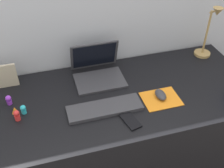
{
  "coord_description": "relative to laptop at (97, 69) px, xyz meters",
  "views": [
    {
      "loc": [
        -0.37,
        -1.19,
        1.81
      ],
      "look_at": [
        -0.02,
        0.0,
        0.83
      ],
      "focal_mm": 45.43,
      "sensor_mm": 36.0,
      "label": 1
    }
  ],
  "objects": [
    {
      "name": "toy_figurine_purple",
      "position": [
        -0.53,
        -0.11,
        -0.02
      ],
      "size": [
        0.03,
        0.03,
        0.06
      ],
      "color": "purple",
      "rests_on": "desk"
    },
    {
      "name": "picture_frame",
      "position": [
        -0.54,
        0.05,
        0.02
      ],
      "size": [
        0.12,
        0.02,
        0.15
      ],
      "primitive_type": "cube",
      "color": "#B2A58C",
      "rests_on": "desk"
    },
    {
      "name": "toy_figurine_orange",
      "position": [
        -0.51,
        -0.2,
        -0.03
      ],
      "size": [
        0.04,
        0.04,
        0.04
      ],
      "primitive_type": "cone",
      "color": "orange",
      "rests_on": "desk"
    },
    {
      "name": "back_wall",
      "position": [
        0.05,
        0.19,
        0.04
      ],
      "size": [
        2.9,
        0.05,
        1.67
      ],
      "primitive_type": "cube",
      "color": "#B2B7C1",
      "rests_on": "ground_plane"
    },
    {
      "name": "keyboard",
      "position": [
        -0.04,
        -0.31,
        -0.04
      ],
      "size": [
        0.41,
        0.13,
        0.02
      ],
      "primitive_type": "cube",
      "color": "#333338",
      "rests_on": "desk"
    },
    {
      "name": "laptop",
      "position": [
        0.0,
        0.0,
        0.0
      ],
      "size": [
        0.3,
        0.27,
        0.21
      ],
      "color": "#333338",
      "rests_on": "desk"
    },
    {
      "name": "desk",
      "position": [
        0.05,
        -0.21,
        -0.42
      ],
      "size": [
        1.7,
        0.72,
        0.74
      ],
      "primitive_type": "cube",
      "color": "black",
      "rests_on": "ground_plane"
    },
    {
      "name": "toy_figurine_cyan",
      "position": [
        -0.46,
        -0.21,
        -0.03
      ],
      "size": [
        0.03,
        0.03,
        0.05
      ],
      "color": "#28B7CC",
      "rests_on": "desk"
    },
    {
      "name": "toy_figurine_red",
      "position": [
        -0.49,
        -0.25,
        -0.02
      ],
      "size": [
        0.03,
        0.03,
        0.06
      ],
      "color": "red",
      "rests_on": "desk"
    },
    {
      "name": "mousepad",
      "position": [
        0.29,
        -0.31,
        -0.05
      ],
      "size": [
        0.21,
        0.17,
        0.0
      ],
      "primitive_type": "cube",
      "color": "orange",
      "rests_on": "desk"
    },
    {
      "name": "desk_lamp",
      "position": [
        0.76,
        0.02,
        0.12
      ],
      "size": [
        0.11,
        0.14,
        0.37
      ],
      "color": "#A5844C",
      "rests_on": "desk"
    },
    {
      "name": "cell_phone",
      "position": [
        0.07,
        -0.43,
        -0.05
      ],
      "size": [
        0.09,
        0.14,
        0.01
      ],
      "primitive_type": "cube",
      "rotation": [
        0.0,
        0.0,
        0.25
      ],
      "color": "black",
      "rests_on": "desk"
    },
    {
      "name": "mouse",
      "position": [
        0.3,
        -0.3,
        -0.03
      ],
      "size": [
        0.06,
        0.1,
        0.03
      ],
      "primitive_type": "ellipsoid",
      "color": "#333338",
      "rests_on": "mousepad"
    }
  ]
}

